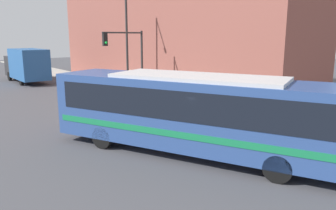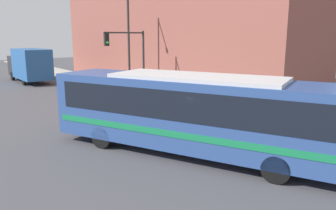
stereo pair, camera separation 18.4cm
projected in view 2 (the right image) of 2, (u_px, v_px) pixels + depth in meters
ground_plane at (192, 151)px, 13.09m from camera, size 120.00×120.00×0.00m
sidewalk at (102, 82)px, 32.16m from camera, size 3.11×70.00×0.12m
building_facade at (164, 21)px, 30.52m from camera, size 6.00×29.76×11.73m
city_bus at (196, 110)px, 12.41m from camera, size 7.07×11.84×3.09m
delivery_truck at (29, 64)px, 32.31m from camera, size 2.45×7.39×3.29m
fire_hydrant at (189, 101)px, 20.62m from camera, size 0.24×0.33×0.81m
traffic_light_pole at (130, 51)px, 23.55m from camera, size 3.28×0.35×4.78m
parking_meter at (156, 87)px, 23.34m from camera, size 0.14×0.14×1.26m
street_lamp at (124, 34)px, 25.53m from camera, size 3.10×0.28×7.66m
pedestrian_near_corner at (132, 78)px, 28.40m from camera, size 0.34×0.34×1.57m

